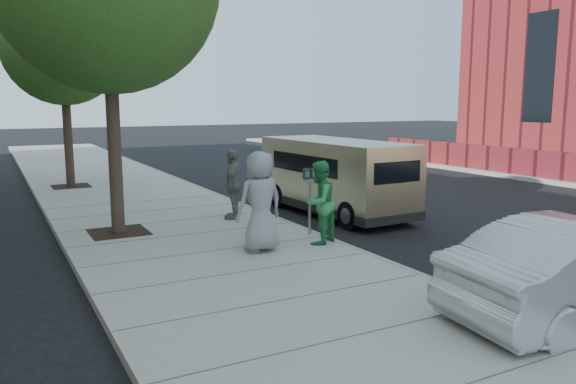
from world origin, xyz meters
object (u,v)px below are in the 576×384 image
object	(u,v)px
van	(333,175)
person_gray_shirt	(260,202)
tree_far	(64,40)
parking_meter	(310,187)
person_green_shirt	(319,203)
person_striped_polo	(233,184)
person_officer	(263,201)

from	to	relation	value
van	person_gray_shirt	xyz separation A→B (m)	(-3.55, -3.00, 0.06)
tree_far	parking_meter	bearing A→B (deg)	-70.15
tree_far	person_green_shirt	xyz separation A→B (m)	(3.27, -10.46, -3.91)
parking_meter	person_gray_shirt	world-z (taller)	person_gray_shirt
tree_far	person_striped_polo	size ratio (longest dim) A/B	3.88
parking_meter	person_officer	distance (m)	1.09
van	person_officer	bearing A→B (deg)	-147.36
tree_far	parking_meter	distance (m)	10.97
person_gray_shirt	person_striped_polo	xyz separation A→B (m)	(0.71, 3.02, -0.11)
parking_meter	person_gray_shirt	xyz separation A→B (m)	(-1.50, -0.73, -0.07)
parking_meter	person_striped_polo	distance (m)	2.43
person_officer	person_gray_shirt	distance (m)	0.93
parking_meter	person_gray_shirt	bearing A→B (deg)	-149.48
van	person_gray_shirt	world-z (taller)	person_gray_shirt
van	person_striped_polo	size ratio (longest dim) A/B	3.19
person_officer	person_green_shirt	size ratio (longest dim) A/B	0.95
person_green_shirt	person_striped_polo	world-z (taller)	person_striped_polo
person_green_shirt	person_gray_shirt	distance (m)	1.27
parking_meter	van	world-z (taller)	van
person_gray_shirt	person_striped_polo	bearing A→B (deg)	-108.77
person_striped_polo	parking_meter	bearing A→B (deg)	52.62
van	person_gray_shirt	size ratio (longest dim) A/B	2.82
tree_far	person_green_shirt	bearing A→B (deg)	-72.64
tree_far	parking_meter	size ratio (longest dim) A/B	4.63
person_striped_polo	person_green_shirt	bearing A→B (deg)	43.97
person_officer	person_striped_polo	xyz separation A→B (m)	(0.27, 2.21, 0.05)
person_officer	person_gray_shirt	world-z (taller)	person_gray_shirt
van	person_green_shirt	size ratio (longest dim) A/B	3.24
parking_meter	person_officer	size ratio (longest dim) A/B	0.90
parking_meter	person_gray_shirt	size ratio (longest dim) A/B	0.74
parking_meter	person_striped_polo	xyz separation A→B (m)	(-0.79, 2.30, -0.18)
van	person_gray_shirt	distance (m)	4.65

